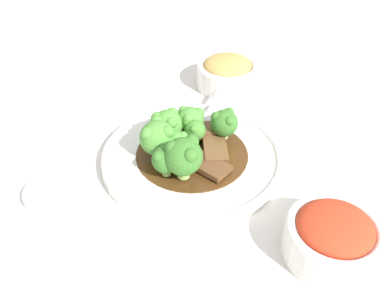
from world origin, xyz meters
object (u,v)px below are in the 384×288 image
(broccoli_floret_1, at_px, (185,156))
(side_bowl_kimchi, at_px, (333,236))
(broccoli_floret_6, at_px, (175,143))
(beef_strip_0, at_px, (206,131))
(broccoli_floret_7, at_px, (224,122))
(broccoli_floret_5, at_px, (166,159))
(broccoli_floret_2, at_px, (157,137))
(beef_strip_2, at_px, (215,147))
(beef_strip_1, at_px, (208,165))
(sauce_dish, at_px, (51,192))
(broccoli_floret_4, at_px, (167,124))
(broccoli_floret_0, at_px, (192,129))
(broccoli_floret_3, at_px, (190,120))
(main_plate, at_px, (192,156))
(side_bowl_appetizer, at_px, (227,72))
(serving_spoon, at_px, (205,118))

(broccoli_floret_1, relative_size, side_bowl_kimchi, 0.54)
(broccoli_floret_6, bearing_deg, beef_strip_0, 149.67)
(broccoli_floret_1, distance_m, side_bowl_kimchi, 0.22)
(broccoli_floret_7, height_order, side_bowl_kimchi, broccoli_floret_7)
(broccoli_floret_5, bearing_deg, broccoli_floret_2, -149.31)
(side_bowl_kimchi, bearing_deg, beef_strip_2, -131.14)
(beef_strip_0, xyz_separation_m, broccoli_floret_6, (0.06, -0.04, 0.02))
(broccoli_floret_2, bearing_deg, beef_strip_1, 81.15)
(beef_strip_2, relative_size, sauce_dish, 1.05)
(broccoli_floret_4, height_order, broccoli_floret_7, broccoli_floret_4)
(broccoli_floret_2, bearing_deg, beef_strip_2, 111.01)
(broccoli_floret_0, xyz_separation_m, broccoli_floret_3, (-0.02, -0.01, 0.00))
(broccoli_floret_0, bearing_deg, beef_strip_2, 76.23)
(main_plate, bearing_deg, broccoli_floret_2, -68.81)
(broccoli_floret_0, distance_m, broccoli_floret_5, 0.08)
(beef_strip_0, bearing_deg, sauce_dish, -49.31)
(beef_strip_2, relative_size, broccoli_floret_2, 1.37)
(beef_strip_1, relative_size, broccoli_floret_2, 1.23)
(beef_strip_0, bearing_deg, side_bowl_appetizer, 178.90)
(beef_strip_2, bearing_deg, serving_spoon, -158.16)
(beef_strip_1, height_order, side_bowl_kimchi, side_bowl_kimchi)
(broccoli_floret_3, bearing_deg, beef_strip_0, 96.12)
(beef_strip_0, bearing_deg, broccoli_floret_1, -5.80)
(serving_spoon, bearing_deg, broccoli_floret_1, -0.55)
(broccoli_floret_5, bearing_deg, broccoli_floret_6, 176.59)
(broccoli_floret_0, xyz_separation_m, serving_spoon, (-0.06, 0.01, -0.02))
(broccoli_floret_4, xyz_separation_m, broccoli_floret_6, (0.04, 0.02, -0.00))
(beef_strip_0, bearing_deg, side_bowl_kimchi, 45.99)
(beef_strip_0, xyz_separation_m, side_bowl_kimchi, (0.18, 0.19, 0.00))
(broccoli_floret_1, relative_size, broccoli_floret_4, 1.24)
(main_plate, height_order, broccoli_floret_4, broccoli_floret_4)
(broccoli_floret_5, bearing_deg, serving_spoon, 168.59)
(broccoli_floret_1, bearing_deg, broccoli_floret_6, -150.54)
(serving_spoon, height_order, side_bowl_kimchi, side_bowl_kimchi)
(broccoli_floret_4, relative_size, side_bowl_appetizer, 0.44)
(broccoli_floret_7, bearing_deg, beef_strip_2, -13.42)
(broccoli_floret_3, height_order, broccoli_floret_4, broccoli_floret_4)
(serving_spoon, bearing_deg, broccoli_floret_2, -26.47)
(beef_strip_2, height_order, broccoli_floret_7, broccoli_floret_7)
(broccoli_floret_2, distance_m, broccoli_floret_6, 0.03)
(beef_strip_1, distance_m, broccoli_floret_7, 0.08)
(beef_strip_0, bearing_deg, broccoli_floret_4, -67.22)
(beef_strip_1, xyz_separation_m, broccoli_floret_4, (-0.05, -0.07, 0.02))
(beef_strip_2, relative_size, serving_spoon, 0.39)
(sauce_dish, bearing_deg, broccoli_floret_1, 108.46)
(broccoli_floret_2, height_order, sauce_dish, broccoli_floret_2)
(main_plate, xyz_separation_m, broccoli_floret_7, (-0.05, 0.04, 0.04))
(serving_spoon, bearing_deg, side_bowl_kimchi, 41.99)
(main_plate, xyz_separation_m, broccoli_floret_5, (0.06, -0.02, 0.04))
(main_plate, distance_m, beef_strip_1, 0.05)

